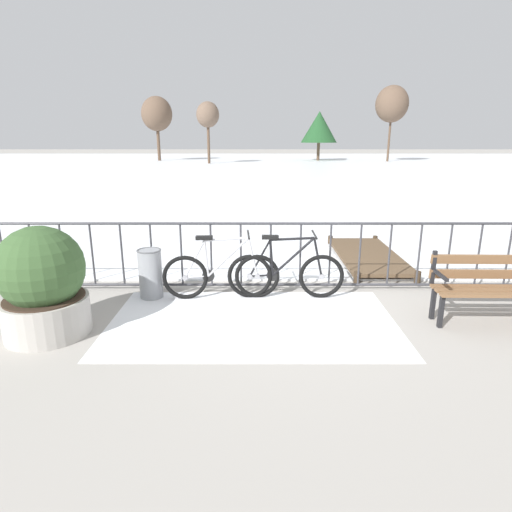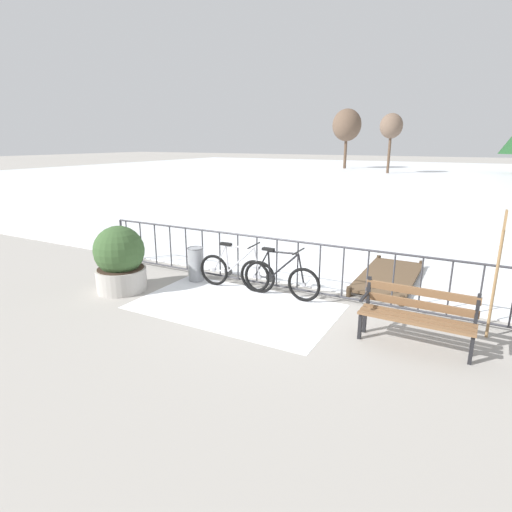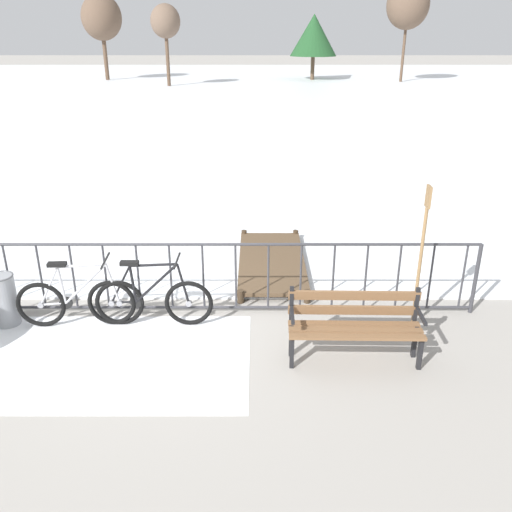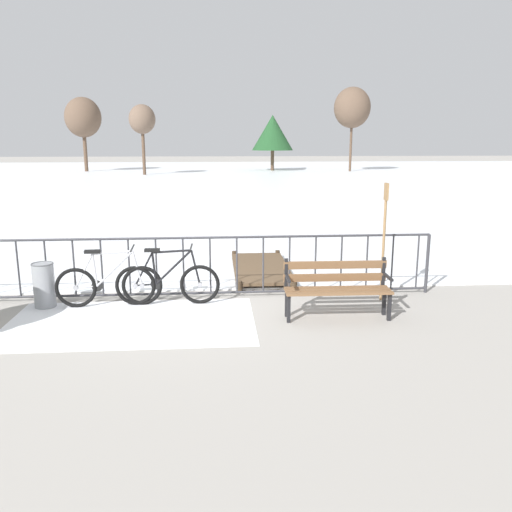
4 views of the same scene
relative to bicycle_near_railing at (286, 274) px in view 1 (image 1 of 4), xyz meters
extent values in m
plane|color=#9E9991|center=(0.02, 0.34, -0.37)|extent=(160.00, 160.00, 0.00)
cube|color=white|center=(0.02, 28.74, -0.35)|extent=(80.00, 56.00, 0.03)
cube|color=white|center=(-0.47, -0.86, -0.36)|extent=(3.67, 2.13, 0.01)
cylinder|color=#38383D|center=(0.02, 0.34, 0.68)|extent=(9.00, 0.04, 0.04)
cylinder|color=#38383D|center=(0.02, 0.34, -0.29)|extent=(9.00, 0.04, 0.04)
cylinder|color=#38383D|center=(-4.30, 0.34, 0.20)|extent=(0.03, 0.03, 0.97)
cylinder|color=#38383D|center=(-3.85, 0.34, 0.20)|extent=(0.03, 0.03, 0.97)
cylinder|color=#38383D|center=(-3.39, 0.34, 0.20)|extent=(0.03, 0.03, 0.97)
cylinder|color=#38383D|center=(-2.94, 0.34, 0.20)|extent=(0.03, 0.03, 0.97)
cylinder|color=#38383D|center=(-2.48, 0.34, 0.20)|extent=(0.03, 0.03, 0.97)
cylinder|color=#38383D|center=(-2.03, 0.34, 0.20)|extent=(0.03, 0.03, 0.97)
cylinder|color=#38383D|center=(-1.57, 0.34, 0.20)|extent=(0.03, 0.03, 0.97)
cylinder|color=#38383D|center=(-1.12, 0.34, 0.20)|extent=(0.03, 0.03, 0.97)
cylinder|color=#38383D|center=(-0.66, 0.34, 0.20)|extent=(0.03, 0.03, 0.97)
cylinder|color=#38383D|center=(-0.21, 0.34, 0.20)|extent=(0.03, 0.03, 0.97)
cylinder|color=#38383D|center=(0.25, 0.34, 0.20)|extent=(0.03, 0.03, 0.97)
cylinder|color=#38383D|center=(0.70, 0.34, 0.20)|extent=(0.03, 0.03, 0.97)
cylinder|color=#38383D|center=(1.16, 0.34, 0.20)|extent=(0.03, 0.03, 0.97)
cylinder|color=#38383D|center=(1.61, 0.34, 0.20)|extent=(0.03, 0.03, 0.97)
cylinder|color=#38383D|center=(2.07, 0.34, 0.20)|extent=(0.03, 0.03, 0.97)
cylinder|color=#38383D|center=(2.52, 0.34, 0.20)|extent=(0.03, 0.03, 0.97)
cylinder|color=#38383D|center=(2.98, 0.34, 0.20)|extent=(0.03, 0.03, 0.97)
cylinder|color=#38383D|center=(3.43, 0.34, 0.20)|extent=(0.03, 0.03, 0.97)
torus|color=black|center=(-0.52, 0.01, -0.04)|extent=(0.66, 0.07, 0.66)
cylinder|color=gray|center=(-0.52, 0.01, -0.04)|extent=(0.08, 0.06, 0.08)
torus|color=black|center=(0.53, -0.01, -0.04)|extent=(0.66, 0.07, 0.66)
cylinder|color=gray|center=(0.53, -0.01, -0.04)|extent=(0.08, 0.06, 0.08)
cylinder|color=black|center=(-0.21, 0.00, 0.25)|extent=(0.08, 0.04, 0.53)
cylinder|color=black|center=(0.11, 0.00, 0.26)|extent=(0.61, 0.04, 0.59)
cylinder|color=black|center=(0.09, 0.00, 0.53)|extent=(0.63, 0.04, 0.07)
cylinder|color=black|center=(-0.35, 0.00, -0.03)|extent=(0.34, 0.03, 0.05)
cylinder|color=black|center=(-0.37, 0.00, 0.24)|extent=(0.32, 0.03, 0.56)
cylinder|color=black|center=(0.47, -0.01, 0.25)|extent=(0.16, 0.03, 0.59)
cube|color=black|center=(-0.23, 0.00, 0.55)|extent=(0.24, 0.10, 0.05)
cylinder|color=black|center=(0.40, 0.00, 0.59)|extent=(0.03, 0.52, 0.03)
cylinder|color=black|center=(-0.19, 0.00, -0.02)|extent=(0.18, 0.02, 0.18)
torus|color=black|center=(-1.46, -0.05, -0.04)|extent=(0.66, 0.09, 0.66)
cylinder|color=gray|center=(-1.46, -0.05, -0.04)|extent=(0.08, 0.06, 0.08)
torus|color=black|center=(-0.41, 0.00, -0.04)|extent=(0.66, 0.09, 0.66)
cylinder|color=gray|center=(-0.41, 0.00, -0.04)|extent=(0.08, 0.06, 0.08)
cylinder|color=#B2B2B7|center=(-1.15, -0.04, 0.25)|extent=(0.08, 0.04, 0.53)
cylinder|color=#B2B2B7|center=(-0.83, -0.02, 0.26)|extent=(0.61, 0.07, 0.59)
cylinder|color=#B2B2B7|center=(-0.85, -0.02, 0.53)|extent=(0.63, 0.07, 0.07)
cylinder|color=#B2B2B7|center=(-1.29, -0.04, -0.03)|extent=(0.34, 0.05, 0.05)
cylinder|color=#B2B2B7|center=(-1.32, -0.04, 0.24)|extent=(0.32, 0.05, 0.56)
cylinder|color=#B2B2B7|center=(-0.48, 0.00, 0.25)|extent=(0.16, 0.04, 0.59)
cube|color=black|center=(-1.17, -0.04, 0.55)|extent=(0.24, 0.11, 0.05)
cylinder|color=black|center=(-0.54, 0.00, 0.59)|extent=(0.06, 0.52, 0.03)
cylinder|color=black|center=(-1.13, -0.03, -0.02)|extent=(0.18, 0.03, 0.18)
cube|color=brown|center=(2.63, -0.75, 0.07)|extent=(1.60, 0.13, 0.04)
cube|color=brown|center=(2.63, -0.91, 0.07)|extent=(1.60, 0.13, 0.04)
cube|color=brown|center=(2.63, -1.06, 0.07)|extent=(1.60, 0.13, 0.04)
cube|color=brown|center=(2.63, -0.66, 0.21)|extent=(1.60, 0.08, 0.12)
cube|color=brown|center=(2.63, -0.66, 0.41)|extent=(1.60, 0.08, 0.12)
cube|color=black|center=(1.87, -1.02, -0.15)|extent=(0.05, 0.06, 0.44)
cube|color=black|center=(1.87, -0.76, -0.15)|extent=(0.05, 0.06, 0.44)
cube|color=black|center=(1.87, -0.64, 0.30)|extent=(0.05, 0.04, 0.45)
cube|color=black|center=(1.87, -0.89, 0.27)|extent=(0.05, 0.40, 0.04)
cylinder|color=#ADA8A0|center=(-2.94, -1.20, -0.14)|extent=(0.99, 0.99, 0.46)
cylinder|color=#38281E|center=(-2.94, -1.20, 0.10)|extent=(0.91, 0.91, 0.02)
sphere|color=#38562D|center=(-2.94, -1.20, 0.46)|extent=(0.99, 0.99, 0.99)
cylinder|color=gray|center=(-1.98, 0.02, -0.01)|extent=(0.34, 0.34, 0.72)
torus|color=#545558|center=(-1.98, 0.02, 0.35)|extent=(0.35, 0.35, 0.02)
cube|color=brown|center=(1.71, 1.93, -0.25)|extent=(1.10, 2.56, 0.06)
cylinder|color=#3C2E20|center=(1.21, 0.64, -0.27)|extent=(0.10, 0.10, 0.20)
cylinder|color=#3C2E20|center=(2.20, 0.64, -0.27)|extent=(0.10, 0.10, 0.20)
cylinder|color=#3C2E20|center=(1.21, 3.21, -0.27)|extent=(0.10, 0.10, 0.20)
cylinder|color=#3C2E20|center=(2.20, 3.21, -0.27)|extent=(0.10, 0.10, 0.20)
cylinder|color=brown|center=(12.39, 36.40, 1.83)|extent=(0.21, 0.21, 4.40)
ellipsoid|color=brown|center=(12.39, 36.40, 4.95)|extent=(3.06, 3.06, 3.37)
cylinder|color=brown|center=(-10.19, 37.96, 1.44)|extent=(0.30, 0.30, 3.62)
ellipsoid|color=brown|center=(-10.19, 37.96, 4.15)|extent=(3.01, 3.01, 3.31)
cylinder|color=brown|center=(5.85, 38.10, 1.12)|extent=(0.30, 0.30, 2.97)
cone|color=#1E4723|center=(5.85, 38.10, 2.91)|extent=(3.59, 3.59, 3.00)
cylinder|color=brown|center=(-4.66, 33.14, 1.43)|extent=(0.24, 0.24, 3.61)
ellipsoid|color=brown|center=(-4.66, 33.14, 3.84)|extent=(2.00, 2.00, 2.20)
camera|label=1|loc=(-0.43, -5.90, 1.93)|focal=29.75mm
camera|label=2|loc=(3.23, -6.86, 2.56)|focal=29.04mm
camera|label=3|loc=(1.44, -6.52, 3.40)|focal=38.01mm
camera|label=4|loc=(0.81, -8.36, 2.29)|focal=36.67mm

